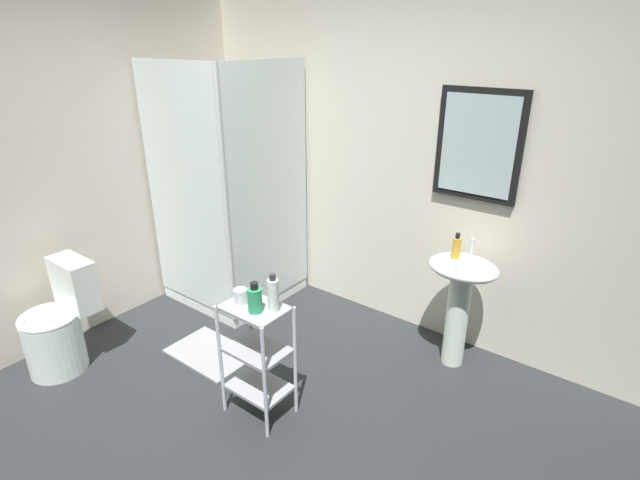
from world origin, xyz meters
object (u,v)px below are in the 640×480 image
toilet (59,327)px  rinse_cup (241,296)px  hand_soap_bottle (456,247)px  shower_stall (233,250)px  storage_cart (257,352)px  lotion_bottle_white (273,295)px  bath_mat (211,353)px  pedestal_sink (460,290)px  body_wash_bottle_green (255,299)px

toilet → rinse_cup: 1.47m
hand_soap_bottle → shower_stall: bearing=-171.4°
shower_stall → toilet: 1.42m
toilet → storage_cart: bearing=19.6°
lotion_bottle_white → bath_mat: lotion_bottle_white is taller
storage_cart → lotion_bottle_white: size_ratio=3.26×
shower_stall → pedestal_sink: 1.91m
rinse_cup → body_wash_bottle_green: bearing=-7.9°
body_wash_bottle_green → toilet: bearing=-162.1°
bath_mat → hand_soap_bottle: bearing=35.1°
pedestal_sink → storage_cart: (-0.74, -1.19, -0.14)m
toilet → storage_cart: (1.40, 0.50, 0.12)m
pedestal_sink → lotion_bottle_white: 1.34m
shower_stall → bath_mat: (0.45, -0.69, -0.45)m
rinse_cup → bath_mat: (-0.60, 0.21, -0.77)m
toilet → rinse_cup: rinse_cup is taller
shower_stall → body_wash_bottle_green: 1.54m
pedestal_sink → bath_mat: bearing=-145.3°
storage_cart → body_wash_bottle_green: 0.38m
hand_soap_bottle → bath_mat: bearing=-144.9°
toilet → hand_soap_bottle: 2.73m
body_wash_bottle_green → rinse_cup: bearing=172.1°
body_wash_bottle_green → rinse_cup: body_wash_bottle_green is taller
pedestal_sink → toilet: 2.74m
hand_soap_bottle → lotion_bottle_white: 1.27m
toilet → body_wash_bottle_green: body_wash_bottle_green is taller
hand_soap_bottle → body_wash_bottle_green: 1.36m
lotion_bottle_white → bath_mat: (-0.81, 0.16, -0.83)m
shower_stall → toilet: shower_stall is taller
hand_soap_bottle → lotion_bottle_white: size_ratio=0.76×
body_wash_bottle_green → bath_mat: 1.11m
toilet → bath_mat: bearing=44.4°
lotion_bottle_white → body_wash_bottle_green: 0.10m
storage_cart → body_wash_bottle_green: (0.04, -0.03, 0.38)m
hand_soap_bottle → bath_mat: hand_soap_bottle is taller
shower_stall → hand_soap_bottle: (1.83, 0.28, 0.42)m
shower_stall → bath_mat: 0.94m
pedestal_sink → storage_cart: size_ratio=1.09×
storage_cart → rinse_cup: bearing=-171.6°
storage_cart → body_wash_bottle_green: size_ratio=4.10×
lotion_bottle_white → body_wash_bottle_green: lotion_bottle_white is taller
lotion_bottle_white → pedestal_sink: bearing=61.4°
body_wash_bottle_green → bath_mat: size_ratio=0.30×
lotion_bottle_white → rinse_cup: 0.22m
body_wash_bottle_green → rinse_cup: size_ratio=2.08×
pedestal_sink → rinse_cup: (-0.83, -1.20, 0.20)m
shower_stall → hand_soap_bottle: shower_stall is taller
pedestal_sink → bath_mat: size_ratio=1.35×
shower_stall → bath_mat: bearing=-57.0°
bath_mat → lotion_bottle_white: bearing=-11.1°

